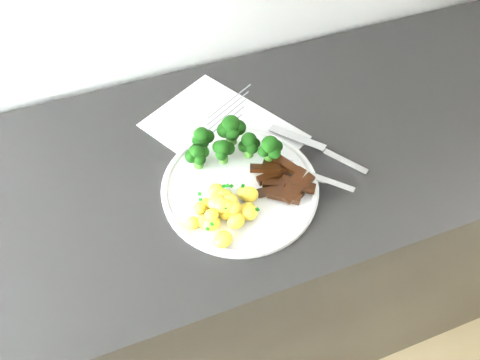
% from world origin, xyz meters
% --- Properties ---
extents(counter, '(2.48, 0.62, 0.93)m').
position_xyz_m(counter, '(-0.13, 1.66, 0.46)').
color(counter, black).
rests_on(counter, ground).
extents(recipe_paper, '(0.35, 0.39, 0.00)m').
position_xyz_m(recipe_paper, '(-0.17, 1.75, 0.93)').
color(recipe_paper, white).
rests_on(recipe_paper, counter).
extents(plate, '(0.31, 0.31, 0.02)m').
position_xyz_m(plate, '(-0.19, 1.59, 0.94)').
color(plate, white).
rests_on(plate, counter).
extents(broccoli, '(0.19, 0.12, 0.08)m').
position_xyz_m(broccoli, '(-0.18, 1.66, 0.99)').
color(broccoli, '#356D1D').
rests_on(broccoli, plate).
extents(potatoes, '(0.15, 0.14, 0.05)m').
position_xyz_m(potatoes, '(-0.24, 1.53, 0.96)').
color(potatoes, yellow).
rests_on(potatoes, plate).
extents(beef_strips, '(0.12, 0.13, 0.03)m').
position_xyz_m(beef_strips, '(-0.11, 1.56, 0.95)').
color(beef_strips, black).
rests_on(beef_strips, plate).
extents(fork, '(0.14, 0.16, 0.02)m').
position_xyz_m(fork, '(-0.05, 1.56, 0.95)').
color(fork, silver).
rests_on(fork, plate).
extents(knife, '(0.15, 0.19, 0.03)m').
position_xyz_m(knife, '(0.01, 1.60, 0.94)').
color(knife, silver).
rests_on(knife, plate).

